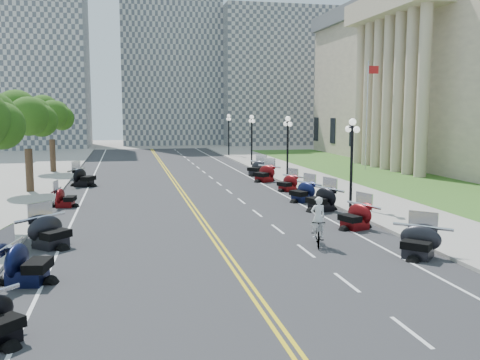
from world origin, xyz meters
TOP-DOWN VIEW (x-y plane):
  - ground at (0.00, 0.00)m, footprint 160.00×160.00m
  - road at (0.00, 10.00)m, footprint 16.00×90.00m
  - centerline_yellow_a at (-0.12, 10.00)m, footprint 0.12×90.00m
  - centerline_yellow_b at (0.12, 10.00)m, footprint 0.12×90.00m
  - edge_line_north at (6.40, 10.00)m, footprint 0.12×90.00m
  - edge_line_south at (-6.40, 10.00)m, footprint 0.12×90.00m
  - lane_dash_3 at (3.20, -12.00)m, footprint 0.12×2.00m
  - lane_dash_4 at (3.20, -8.00)m, footprint 0.12×2.00m
  - lane_dash_5 at (3.20, -4.00)m, footprint 0.12×2.00m
  - lane_dash_6 at (3.20, 0.00)m, footprint 0.12×2.00m
  - lane_dash_7 at (3.20, 4.00)m, footprint 0.12×2.00m
  - lane_dash_8 at (3.20, 8.00)m, footprint 0.12×2.00m
  - lane_dash_9 at (3.20, 12.00)m, footprint 0.12×2.00m
  - lane_dash_10 at (3.20, 16.00)m, footprint 0.12×2.00m
  - lane_dash_11 at (3.20, 20.00)m, footprint 0.12×2.00m
  - lane_dash_12 at (3.20, 24.00)m, footprint 0.12×2.00m
  - lane_dash_13 at (3.20, 28.00)m, footprint 0.12×2.00m
  - lane_dash_14 at (3.20, 32.00)m, footprint 0.12×2.00m
  - lane_dash_15 at (3.20, 36.00)m, footprint 0.12×2.00m
  - lane_dash_16 at (3.20, 40.00)m, footprint 0.12×2.00m
  - lane_dash_17 at (3.20, 44.00)m, footprint 0.12×2.00m
  - lane_dash_18 at (3.20, 48.00)m, footprint 0.12×2.00m
  - lane_dash_19 at (3.20, 52.00)m, footprint 0.12×2.00m
  - sidewalk_north at (10.50, 10.00)m, footprint 5.00×90.00m
  - sidewalk_south at (-10.50, 10.00)m, footprint 5.00×90.00m
  - lawn at (17.50, 18.00)m, footprint 9.00×60.00m
  - distant_block_a at (-18.00, 62.00)m, footprint 18.00×14.00m
  - distant_block_b at (4.00, 68.00)m, footprint 16.00×12.00m
  - distant_block_c at (22.00, 65.00)m, footprint 20.00×14.00m
  - street_lamp_2 at (8.60, 4.00)m, footprint 0.50×1.20m
  - street_lamp_3 at (8.60, 16.00)m, footprint 0.50×1.20m
  - street_lamp_4 at (8.60, 28.00)m, footprint 0.50×1.20m
  - street_lamp_5 at (8.60, 40.00)m, footprint 0.50×1.20m
  - flagpole at (18.00, 22.00)m, footprint 1.10×0.20m
  - tree_3 at (-10.00, 14.00)m, footprint 4.80×4.80m
  - tree_4 at (-10.00, 26.00)m, footprint 4.80×4.80m
  - motorcycle_n_4 at (7.01, -5.83)m, footprint 2.77×2.77m
  - motorcycle_n_5 at (6.74, -0.71)m, footprint 2.45×2.45m
  - motorcycle_n_6 at (6.84, 3.95)m, footprint 2.67×2.67m
  - motorcycle_n_7 at (6.78, 6.99)m, footprint 2.55×2.55m
  - motorcycle_n_8 at (7.19, 11.40)m, footprint 2.38×2.38m
  - motorcycle_n_9 at (6.86, 16.47)m, footprint 2.86×2.86m
  - motorcycle_n_10 at (7.25, 20.37)m, footprint 2.87×2.87m
  - motorcycle_s_4 at (-6.87, -5.94)m, footprint 2.50×2.50m
  - motorcycle_s_5 at (-6.75, -1.32)m, footprint 2.97×2.97m
  - motorcycle_s_7 at (-7.16, 8.17)m, footprint 2.02×2.02m
  - motorcycle_s_9 at (-6.72, 16.74)m, footprint 2.87×2.87m
  - bicycle at (3.93, -3.32)m, footprint 1.07×1.96m
  - cyclist_rider at (3.93, -3.32)m, footprint 0.62×0.41m

SIDE VIEW (x-z plane):
  - ground at x=0.00m, z-range 0.00..0.00m
  - road at x=0.00m, z-range 0.00..0.01m
  - centerline_yellow_a at x=-0.12m, z-range 0.01..0.01m
  - centerline_yellow_b at x=0.12m, z-range 0.01..0.01m
  - edge_line_north at x=6.40m, z-range 0.01..0.01m
  - edge_line_south at x=-6.40m, z-range 0.01..0.01m
  - lane_dash_3 at x=3.20m, z-range 0.01..0.01m
  - lane_dash_4 at x=3.20m, z-range 0.01..0.01m
  - lane_dash_5 at x=3.20m, z-range 0.01..0.01m
  - lane_dash_6 at x=3.20m, z-range 0.01..0.01m
  - lane_dash_7 at x=3.20m, z-range 0.01..0.01m
  - lane_dash_8 at x=3.20m, z-range 0.01..0.01m
  - lane_dash_9 at x=3.20m, z-range 0.01..0.01m
  - lane_dash_10 at x=3.20m, z-range 0.01..0.01m
  - lane_dash_11 at x=3.20m, z-range 0.01..0.01m
  - lane_dash_12 at x=3.20m, z-range 0.01..0.01m
  - lane_dash_13 at x=3.20m, z-range 0.01..0.01m
  - lane_dash_14 at x=3.20m, z-range 0.01..0.01m
  - lane_dash_15 at x=3.20m, z-range 0.01..0.01m
  - lane_dash_16 at x=3.20m, z-range 0.01..0.01m
  - lane_dash_17 at x=3.20m, z-range 0.01..0.01m
  - lane_dash_18 at x=3.20m, z-range 0.01..0.01m
  - lane_dash_19 at x=3.20m, z-range 0.01..0.01m
  - lawn at x=17.50m, z-range 0.00..0.10m
  - sidewalk_north at x=10.50m, z-range 0.00..0.15m
  - sidewalk_south at x=-10.50m, z-range 0.00..0.15m
  - bicycle at x=3.93m, z-range 0.00..1.13m
  - motorcycle_s_7 at x=-7.16m, z-range 0.00..1.24m
  - motorcycle_n_8 at x=7.19m, z-range 0.00..1.26m
  - motorcycle_n_5 at x=6.74m, z-range 0.00..1.37m
  - motorcycle_n_4 at x=7.01m, z-range 0.00..1.37m
  - motorcycle_n_7 at x=6.78m, z-range 0.00..1.38m
  - motorcycle_n_10 at x=7.25m, z-range 0.00..1.44m
  - motorcycle_s_5 at x=-6.75m, z-range 0.00..1.47m
  - motorcycle_n_9 at x=6.86m, z-range 0.00..1.47m
  - motorcycle_n_6 at x=6.84m, z-range 0.00..1.48m
  - motorcycle_s_4 at x=-6.87m, z-range 0.00..1.50m
  - motorcycle_s_9 at x=-6.72m, z-range 0.00..1.51m
  - cyclist_rider at x=3.93m, z-range 1.13..2.83m
  - street_lamp_2 at x=8.60m, z-range 0.15..5.05m
  - street_lamp_3 at x=8.60m, z-range 0.15..5.05m
  - street_lamp_4 at x=8.60m, z-range 0.15..5.05m
  - street_lamp_5 at x=8.60m, z-range 0.15..5.05m
  - tree_3 at x=-10.00m, z-range 0.15..9.35m
  - tree_4 at x=-10.00m, z-range 0.15..9.35m
  - flagpole at x=18.00m, z-range 0.00..10.00m
  - distant_block_c at x=22.00m, z-range 0.00..22.00m
  - distant_block_a at x=-18.00m, z-range 0.00..26.00m
  - distant_block_b at x=4.00m, z-range 0.00..30.00m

